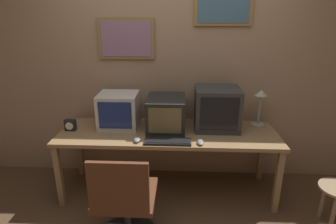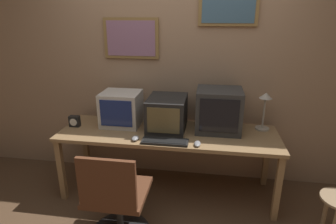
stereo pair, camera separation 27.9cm
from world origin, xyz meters
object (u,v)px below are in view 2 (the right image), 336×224
(keyboard_main, at_px, (165,141))
(desk_lamp, at_px, (265,105))
(monitor_center, at_px, (167,113))
(desk_clock, at_px, (75,121))
(office_chair, at_px, (116,203))
(monitor_left, at_px, (121,109))
(mouse_near_keyboard, at_px, (197,144))
(mouse_far_corner, at_px, (135,138))
(monitor_right, at_px, (219,110))

(keyboard_main, xyz_separation_m, desk_lamp, (0.95, 0.48, 0.26))
(monitor_center, bearing_deg, desk_clock, -174.49)
(desk_clock, xyz_separation_m, office_chair, (0.69, -0.75, -0.40))
(monitor_left, xyz_separation_m, desk_lamp, (1.48, 0.10, 0.09))
(mouse_near_keyboard, height_order, desk_clock, desk_clock)
(keyboard_main, height_order, office_chair, office_chair)
(office_chair, bearing_deg, desk_lamp, 37.40)
(desk_lamp, xyz_separation_m, office_chair, (-1.28, -0.98, -0.61))
(desk_lamp, bearing_deg, mouse_far_corner, -159.49)
(monitor_left, relative_size, mouse_far_corner, 3.66)
(monitor_center, distance_m, desk_lamp, 1.00)
(monitor_center, relative_size, monitor_right, 1.04)
(monitor_center, distance_m, mouse_far_corner, 0.44)
(mouse_near_keyboard, height_order, office_chair, office_chair)
(office_chair, bearing_deg, desk_clock, 132.66)
(monitor_center, bearing_deg, mouse_far_corner, -127.64)
(monitor_left, distance_m, office_chair, 1.04)
(office_chair, bearing_deg, monitor_right, 47.30)
(monitor_left, height_order, monitor_center, monitor_left)
(desk_clock, height_order, office_chair, office_chair)
(monitor_center, xyz_separation_m, mouse_far_corner, (-0.26, -0.33, -0.15))
(monitor_center, relative_size, mouse_far_corner, 4.26)
(monitor_right, relative_size, keyboard_main, 1.03)
(monitor_right, height_order, mouse_near_keyboard, monitor_right)
(mouse_far_corner, bearing_deg, desk_clock, 161.99)
(desk_lamp, bearing_deg, monitor_right, -168.75)
(keyboard_main, distance_m, mouse_near_keyboard, 0.30)
(monitor_center, bearing_deg, mouse_near_keyboard, -46.44)
(keyboard_main, distance_m, desk_clock, 1.05)
(monitor_center, distance_m, monitor_right, 0.53)
(mouse_far_corner, bearing_deg, monitor_left, 123.73)
(monitor_right, xyz_separation_m, mouse_far_corner, (-0.78, -0.37, -0.20))
(desk_clock, bearing_deg, desk_lamp, 6.59)
(monitor_center, bearing_deg, monitor_left, 176.04)
(mouse_far_corner, xyz_separation_m, desk_clock, (-0.73, 0.24, 0.04))
(monitor_left, relative_size, keyboard_main, 0.92)
(monitor_right, bearing_deg, mouse_near_keyboard, -115.32)
(office_chair, bearing_deg, monitor_center, 70.86)
(mouse_near_keyboard, relative_size, office_chair, 0.14)
(monitor_right, distance_m, desk_clock, 1.52)
(monitor_center, height_order, mouse_near_keyboard, monitor_center)
(desk_lamp, bearing_deg, mouse_near_keyboard, -143.08)
(desk_clock, bearing_deg, monitor_right, 5.14)
(monitor_right, distance_m, office_chair, 1.33)
(monitor_left, xyz_separation_m, office_chair, (0.21, -0.88, -0.52))
(mouse_near_keyboard, height_order, mouse_far_corner, mouse_far_corner)
(keyboard_main, distance_m, desk_lamp, 1.09)
(monitor_left, height_order, keyboard_main, monitor_left)
(monitor_left, distance_m, keyboard_main, 0.67)
(keyboard_main, relative_size, desk_clock, 3.75)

